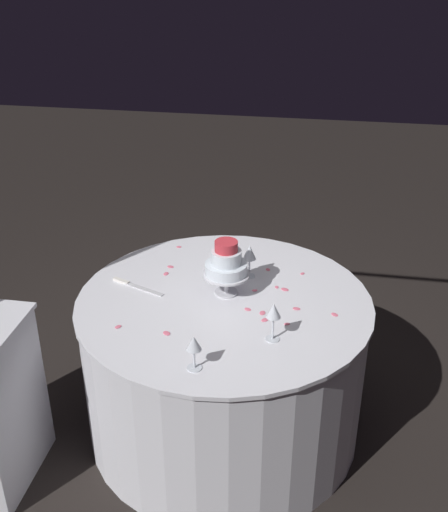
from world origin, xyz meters
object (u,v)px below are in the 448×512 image
(main_table, at_px, (224,365))
(tiered_cake, at_px, (227,264))
(wine_glass_0, at_px, (250,253))
(wine_glass_2, at_px, (194,345))
(cake_knife, at_px, (135,286))
(wine_glass_1, at_px, (274,312))
(decorative_arch, at_px, (203,171))

(main_table, height_order, tiered_cake, tiered_cake)
(main_table, distance_m, tiered_cake, 0.54)
(wine_glass_0, bearing_deg, wine_glass_2, 81.58)
(wine_glass_0, bearing_deg, tiered_cake, 64.84)
(tiered_cake, relative_size, cake_knife, 0.97)
(wine_glass_1, bearing_deg, tiered_cake, -53.25)
(main_table, relative_size, wine_glass_2, 9.08)
(cake_knife, bearing_deg, wine_glass_1, 155.08)
(wine_glass_1, xyz_separation_m, wine_glass_2, (0.28, 0.25, -0.02))
(wine_glass_1, xyz_separation_m, cake_knife, (0.70, -0.32, -0.13))
(wine_glass_2, distance_m, cake_knife, 0.72)
(wine_glass_1, bearing_deg, main_table, -47.59)
(tiered_cake, bearing_deg, cake_knife, 1.70)
(tiered_cake, distance_m, wine_glass_1, 0.42)
(tiered_cake, distance_m, cake_knife, 0.47)
(main_table, distance_m, wine_glass_2, 0.72)
(tiered_cake, relative_size, wine_glass_1, 1.54)
(tiered_cake, xyz_separation_m, wine_glass_1, (-0.25, 0.34, -0.02))
(wine_glass_0, relative_size, wine_glass_2, 1.14)
(decorative_arch, bearing_deg, main_table, -90.01)
(wine_glass_2, height_order, cake_knife, wine_glass_2)
(wine_glass_1, bearing_deg, wine_glass_2, 41.26)
(decorative_arch, distance_m, cake_knife, 1.02)
(main_table, bearing_deg, decorative_arch, 89.99)
(tiered_cake, bearing_deg, wine_glass_1, 126.75)
(main_table, height_order, cake_knife, cake_knife)
(wine_glass_0, distance_m, cake_knife, 0.58)
(wine_glass_0, bearing_deg, main_table, 70.31)
(tiered_cake, xyz_separation_m, cake_knife, (0.45, 0.01, -0.15))
(decorative_arch, relative_size, cake_knife, 8.35)
(main_table, bearing_deg, wine_glass_0, -109.69)
(cake_knife, bearing_deg, main_table, 174.01)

